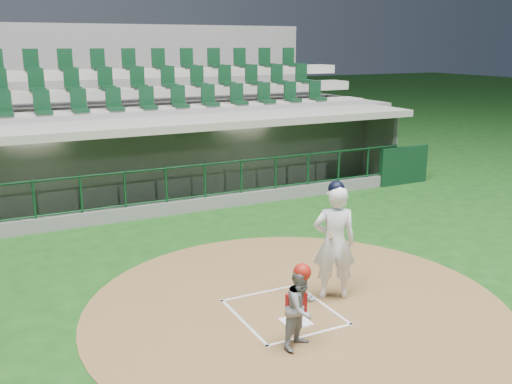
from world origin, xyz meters
TOP-DOWN VIEW (x-y plane):
  - ground at (0.00, 0.00)m, footprint 120.00×120.00m
  - dirt_circle at (0.30, -0.20)m, footprint 7.20×7.20m
  - home_plate at (0.00, -0.70)m, footprint 0.43×0.43m
  - batter_box_chalk at (0.00, -0.30)m, footprint 1.55×1.80m
  - dugout_structure at (0.06, 7.84)m, footprint 16.40×3.70m
  - seating_deck at (0.00, 10.91)m, footprint 17.00×6.72m
  - batter at (1.06, -0.16)m, footprint 0.98×1.01m
  - catcher at (-0.31, -1.36)m, footprint 0.73×0.67m

SIDE VIEW (x-z plane):
  - ground at x=0.00m, z-range 0.00..0.00m
  - dirt_circle at x=0.30m, z-range 0.00..0.01m
  - batter_box_chalk at x=0.00m, z-range 0.01..0.02m
  - home_plate at x=0.00m, z-range 0.01..0.03m
  - catcher at x=-0.31m, z-range 0.00..1.30m
  - dugout_structure at x=0.06m, z-range -0.54..2.46m
  - batter at x=1.06m, z-range 0.00..2.11m
  - seating_deck at x=0.00m, z-range -1.15..4.00m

